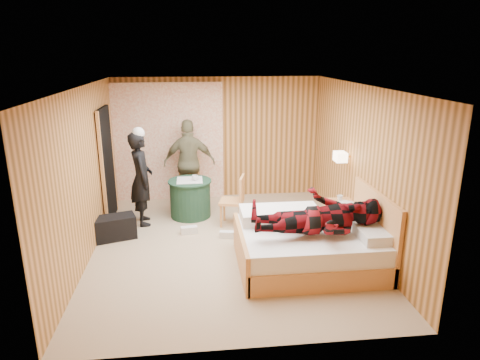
{
  "coord_description": "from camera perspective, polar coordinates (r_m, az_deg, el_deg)",
  "views": [
    {
      "loc": [
        -0.5,
        -6.24,
        2.98
      ],
      "look_at": [
        0.2,
        0.12,
        1.05
      ],
      "focal_mm": 32.0,
      "sensor_mm": 36.0,
      "label": 1
    }
  ],
  "objects": [
    {
      "name": "book_upper",
      "position": [
        7.13,
        13.61,
        -2.95
      ],
      "size": [
        0.26,
        0.28,
        0.02
      ],
      "primitive_type": "imported",
      "rotation": [
        0.0,
        0.0,
        -0.63
      ],
      "color": "silver",
      "rests_on": "nightstand"
    },
    {
      "name": "doorway",
      "position": [
        8.04,
        -17.29,
        1.93
      ],
      "size": [
        0.06,
        0.9,
        2.05
      ],
      "primitive_type": "cube",
      "color": "black",
      "rests_on": "floor"
    },
    {
      "name": "cup_nightstand",
      "position": [
        7.28,
        13.15,
        -2.36
      ],
      "size": [
        0.12,
        0.12,
        0.09
      ],
      "primitive_type": "imported",
      "rotation": [
        0.0,
        0.0,
        0.25
      ],
      "color": "silver",
      "rests_on": "nightstand"
    },
    {
      "name": "duffel_bag",
      "position": [
        7.4,
        -16.41,
        -6.1
      ],
      "size": [
        0.76,
        0.55,
        0.38
      ],
      "primitive_type": "cube",
      "rotation": [
        0.0,
        0.0,
        0.31
      ],
      "color": "black",
      "rests_on": "floor"
    },
    {
      "name": "round_table",
      "position": [
        8.03,
        -6.64,
        -2.39
      ],
      "size": [
        0.8,
        0.8,
        0.71
      ],
      "color": "#1D3F2A",
      "rests_on": "floor"
    },
    {
      "name": "curtain",
      "position": [
        8.87,
        -9.44,
        4.96
      ],
      "size": [
        2.2,
        0.08,
        2.4
      ],
      "primitive_type": "cube",
      "color": "white",
      "rests_on": "floor"
    },
    {
      "name": "chair_near",
      "position": [
        7.53,
        -0.53,
        -2.28
      ],
      "size": [
        0.49,
        0.49,
        0.9
      ],
      "rotation": [
        0.0,
        0.0,
        -1.82
      ],
      "color": "#ECA160",
      "rests_on": "floor"
    },
    {
      "name": "nightstand",
      "position": [
        7.28,
        13.31,
        -5.2
      ],
      "size": [
        0.46,
        0.62,
        0.6
      ],
      "color": "#ECA160",
      "rests_on": "floor"
    },
    {
      "name": "wall_left",
      "position": [
        6.67,
        -19.93,
        0.72
      ],
      "size": [
        0.02,
        5.0,
        2.5
      ],
      "primitive_type": "cube",
      "color": "tan",
      "rests_on": "floor"
    },
    {
      "name": "wall_lamp",
      "position": [
        7.32,
        13.25,
        3.04
      ],
      "size": [
        0.26,
        0.24,
        0.16
      ],
      "color": "gold",
      "rests_on": "wall_right"
    },
    {
      "name": "ceiling",
      "position": [
        6.28,
        -1.75,
        12.38
      ],
      "size": [
        4.2,
        5.0,
        0.01
      ],
      "primitive_type": "cube",
      "color": "silver",
      "rests_on": "wall_back"
    },
    {
      "name": "floor",
      "position": [
        6.94,
        -1.57,
        -8.68
      ],
      "size": [
        4.2,
        5.0,
        0.01
      ],
      "primitive_type": "cube",
      "color": "tan",
      "rests_on": "ground"
    },
    {
      "name": "bed",
      "position": [
        6.32,
        9.34,
        -8.44
      ],
      "size": [
        2.0,
        1.57,
        1.08
      ],
      "color": "#ECA160",
      "rests_on": "floor"
    },
    {
      "name": "sneaker_left",
      "position": [
        7.38,
        -6.8,
        -6.64
      ],
      "size": [
        0.29,
        0.15,
        0.12
      ],
      "primitive_type": "cube",
      "rotation": [
        0.0,
        0.0,
        0.13
      ],
      "color": "silver",
      "rests_on": "floor"
    },
    {
      "name": "woman_standing",
      "position": [
        7.71,
        -13.03,
        0.17
      ],
      "size": [
        0.51,
        0.68,
        1.67
      ],
      "primitive_type": "imported",
      "rotation": [
        0.0,
        0.0,
        1.77
      ],
      "color": "black",
      "rests_on": "floor"
    },
    {
      "name": "cup_table",
      "position": [
        7.86,
        -6.01,
        0.28
      ],
      "size": [
        0.13,
        0.13,
        0.1
      ],
      "primitive_type": "imported",
      "rotation": [
        0.0,
        0.0,
        0.05
      ],
      "color": "silver",
      "rests_on": "round_table"
    },
    {
      "name": "man_at_table",
      "position": [
        8.53,
        -6.75,
        2.28
      ],
      "size": [
        1.02,
        0.44,
        1.72
      ],
      "primitive_type": "imported",
      "rotation": [
        0.0,
        0.0,
        3.12
      ],
      "color": "#6B6747",
      "rests_on": "floor"
    },
    {
      "name": "chair_far",
      "position": [
        8.59,
        -6.71,
        0.15
      ],
      "size": [
        0.44,
        0.44,
        0.93
      ],
      "rotation": [
        0.0,
        0.0,
        0.05
      ],
      "color": "#ECA160",
      "rests_on": "floor"
    },
    {
      "name": "wall_back",
      "position": [
        8.93,
        -2.98,
        5.57
      ],
      "size": [
        4.2,
        0.02,
        2.5
      ],
      "primitive_type": "cube",
      "color": "tan",
      "rests_on": "floor"
    },
    {
      "name": "man_on_bed",
      "position": [
        5.87,
        10.46,
        -3.54
      ],
      "size": [
        0.86,
        0.67,
        1.77
      ],
      "primitive_type": "imported",
      "rotation": [
        0.0,
        1.57,
        0.0
      ],
      "color": "maroon",
      "rests_on": "bed"
    },
    {
      "name": "wall_right",
      "position": [
        6.98,
        15.79,
        1.78
      ],
      "size": [
        0.02,
        5.0,
        2.5
      ],
      "primitive_type": "cube",
      "color": "tan",
      "rests_on": "floor"
    },
    {
      "name": "book_lower",
      "position": [
        7.13,
        13.6,
        -3.1
      ],
      "size": [
        0.26,
        0.28,
        0.02
      ],
      "primitive_type": "imported",
      "rotation": [
        0.0,
        0.0,
        0.61
      ],
      "color": "silver",
      "rests_on": "nightstand"
    },
    {
      "name": "sneaker_right",
      "position": [
        7.18,
        -1.72,
        -7.28
      ],
      "size": [
        0.27,
        0.15,
        0.11
      ],
      "primitive_type": "cube",
      "rotation": [
        0.0,
        0.0,
        -0.2
      ],
      "color": "silver",
      "rests_on": "floor"
    }
  ]
}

